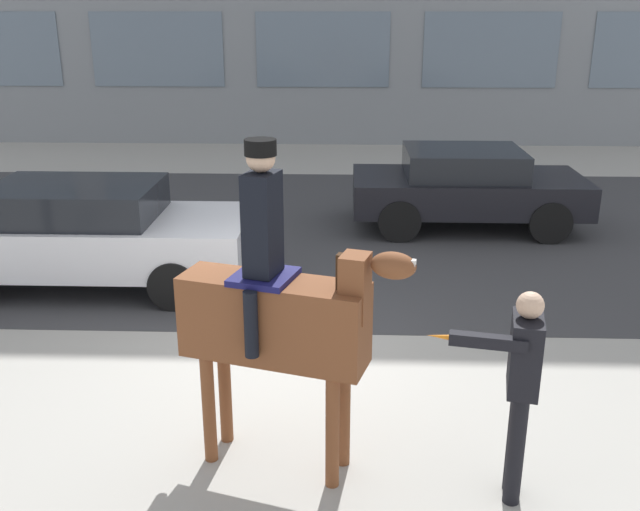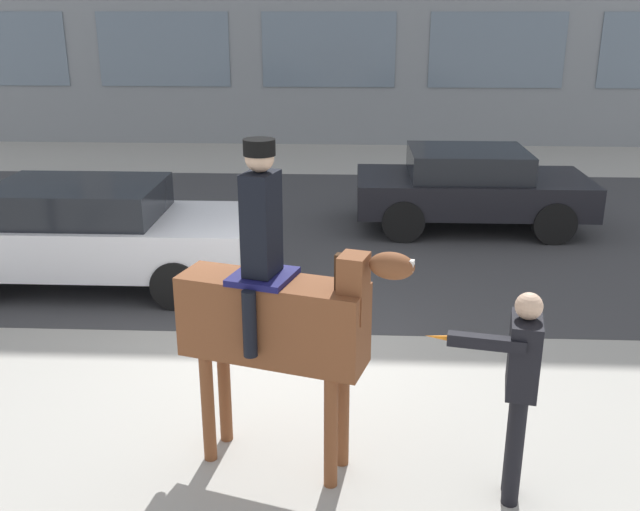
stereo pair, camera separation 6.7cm
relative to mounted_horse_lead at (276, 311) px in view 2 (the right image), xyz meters
name	(u,v)px [view 2 (the right image)]	position (x,y,z in m)	size (l,w,h in m)	color
ground_plane	(288,353)	(-0.11, 2.01, -1.39)	(80.00, 80.00, 0.00)	#9E9B93
road_surface	(312,228)	(-0.11, 6.76, -1.39)	(25.60, 8.50, 0.01)	#38383A
mounted_horse_lead	(276,311)	(0.00, 0.00, 0.00)	(1.90, 0.85, 2.74)	brown
pedestrian_bystander	(519,382)	(1.84, -0.38, -0.37)	(0.89, 0.44, 1.73)	black
street_car_near_lane	(88,232)	(-3.02, 4.02, -0.64)	(4.40, 1.85, 1.42)	silver
street_car_far_lane	(470,186)	(2.62, 6.95, -0.66)	(3.93, 1.93, 1.38)	black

